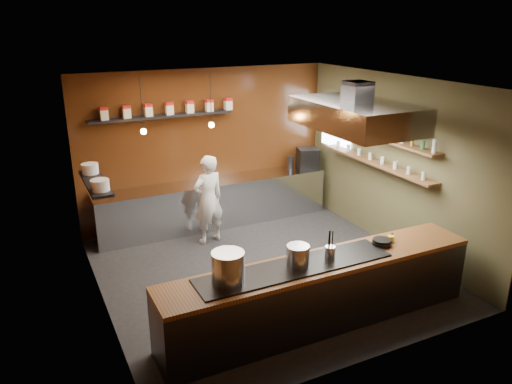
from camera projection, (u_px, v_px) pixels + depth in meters
floor at (265, 271)px, 8.05m from camera, size 5.00×5.00×0.00m
back_wall at (207, 147)px, 9.68m from camera, size 5.00×0.00×5.00m
left_wall at (96, 210)px, 6.52m from camera, size 0.00×5.00×5.00m
right_wall at (395, 163)px, 8.60m from camera, size 0.00×5.00×5.00m
ceiling at (266, 83)px, 7.06m from camera, size 5.00×5.00×0.00m
window_pane at (337, 123)px, 9.88m from camera, size 0.00×1.00×1.00m
prep_counter at (215, 203)px, 9.74m from camera, size 4.60×0.65×0.90m
pass_counter at (321, 292)px, 6.54m from camera, size 4.40×0.72×0.94m
tin_shelf at (162, 116)px, 8.95m from camera, size 2.60×0.26×0.04m
plate_shelf at (95, 183)px, 7.42m from camera, size 0.30×1.40×0.04m
bottle_shelf_upper at (378, 137)px, 8.64m from camera, size 0.26×2.80×0.04m
bottle_shelf_lower at (376, 163)px, 8.80m from camera, size 0.26×2.80×0.04m
extractor_hood at (356, 115)px, 7.43m from camera, size 1.20×2.00×0.72m
pendant_left at (143, 128)px, 8.20m from camera, size 0.10×0.10×0.95m
pendant_right at (211, 122)px, 8.70m from camera, size 0.10×0.10×0.95m
storage_tins at (169, 108)px, 8.97m from camera, size 2.43×0.13×0.22m
plate_stacks at (95, 176)px, 7.38m from camera, size 0.26×1.16×0.16m
bottles at (379, 129)px, 8.60m from camera, size 0.06×2.66×0.24m
wine_glasses at (376, 158)px, 8.77m from camera, size 0.07×2.37×0.13m
stockpot_large at (228, 267)px, 5.79m from camera, size 0.46×0.46×0.38m
stockpot_small at (298, 256)px, 6.20m from camera, size 0.30×0.30×0.27m
utensil_crock at (330, 253)px, 6.39m from camera, size 0.17×0.17×0.17m
frying_pan at (382, 241)px, 6.84m from camera, size 0.42×0.27×0.07m
butter_jar at (391, 239)px, 6.95m from camera, size 0.12×0.12×0.08m
espresso_machine at (308, 158)px, 10.39m from camera, size 0.51×0.50×0.41m
chef at (208, 199)px, 8.88m from camera, size 0.66×0.50×1.63m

